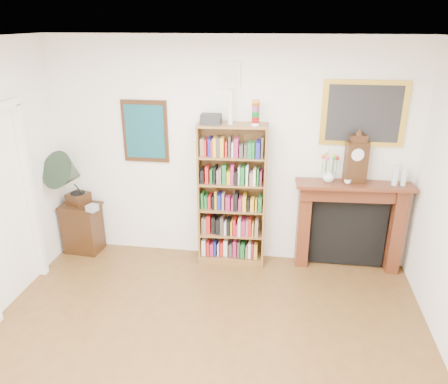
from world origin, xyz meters
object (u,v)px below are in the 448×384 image
Objects in this scene: bottle_left at (396,175)px; teacup at (348,182)px; bookshelf at (232,188)px; bottle_right at (404,177)px; mantel_clock at (356,160)px; flower_vase at (329,176)px; side_cabinet at (83,228)px; cd_stack at (92,208)px; fireplace at (350,218)px; gramophone at (70,175)px.

teacup is at bearing -175.15° from bottle_left.
bottle_left is (1.91, 0.02, 0.26)m from bookshelf.
bookshelf is 2.02m from bottle_right.
mantel_clock is 3.88× the size of flower_vase.
bottle_left is at bearing -0.41° from flower_vase.
flower_vase is at bearing 166.80° from teacup.
bottle_right is at bearing -2.89° from bookshelf.
side_cabinet is 4.12m from bottle_right.
fireplace is at bearing 4.52° from cd_stack.
bookshelf is at bearing -178.71° from flower_vase.
fireplace is 0.63m from flower_vase.
bookshelf is 2.64× the size of gramophone.
gramophone is 3.20m from flower_vase.
mantel_clock reaches higher than fireplace.
fireplace is (3.47, 0.10, 0.34)m from side_cabinet.
bottle_right is (0.56, -0.01, -0.18)m from mantel_clock.
fireplace is at bearing 173.90° from bottle_left.
flower_vase is at bearing 169.86° from mantel_clock.
bookshelf is 1.50m from fireplace.
bottle_right is at bearing 2.56° from bottle_left.
cd_stack is (-3.22, -0.25, 0.04)m from fireplace.
fireplace is 11.51× the size of cd_stack.
teacup is at bearing 2.94° from cd_stack.
side_cabinet is at bearing -179.22° from bottle_right.
cd_stack is 3.81m from bottle_right.
gramophone reaches higher than cd_stack.
flower_vase is (2.92, 0.21, 0.51)m from cd_stack.
teacup is at bearing -13.20° from flower_vase.
flower_vase reaches higher than fireplace.
gramophone reaches higher than bottle_right.
fireplace is at bearing 7.97° from flower_vase.
side_cabinet is 0.49× the size of fireplace.
flower_vase is at bearing 179.93° from bottle_right.
mantel_clock is at bearing 5.38° from side_cabinet.
gramophone is 3.51m from mantel_clock.
gramophone reaches higher than bottle_left.
fireplace is 3.53m from gramophone.
bottle_left is at bearing 4.98° from side_cabinet.
bottle_right is (0.63, 0.05, 0.07)m from teacup.
side_cabinet is 4.03m from bottle_left.
cd_stack is at bearing 171.34° from mantel_clock.
flower_vase is (1.15, 0.03, 0.21)m from bookshelf.
mantel_clock is at bearing -109.77° from fireplace.
flower_vase is (3.17, 0.06, 0.89)m from side_cabinet.
bookshelf is 1.17m from flower_vase.
cd_stack is 0.21× the size of mantel_clock.
flower_vase is 1.88× the size of teacup.
teacup is at bearing -153.58° from mantel_clock.
side_cabinet is 8.56× the size of teacup.
bookshelf is at bearing -179.29° from bottle_right.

